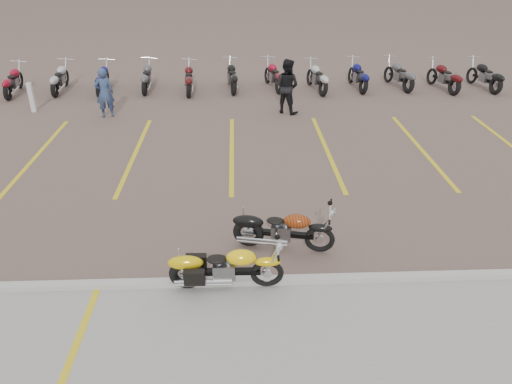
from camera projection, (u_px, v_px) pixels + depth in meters
ground at (231, 225)px, 10.51m from camera, size 100.00×100.00×0.00m
curb at (231, 282)px, 8.71m from camera, size 60.00×0.18×0.12m
parking_stripes at (232, 152)px, 14.05m from camera, size 38.00×5.50×0.01m
yellow_cruiser at (224, 268)px, 8.49m from camera, size 1.97×0.29×0.81m
flame_cruiser at (281, 231)px, 9.55m from camera, size 1.95×0.53×0.81m
person_a at (105, 93)px, 16.37m from camera, size 0.68×0.55×1.63m
person_b at (287, 86)px, 16.72m from camera, size 1.12×1.06×1.82m
bollard at (32, 97)px, 16.99m from camera, size 0.15×0.15×1.00m
bg_bike_row at (231, 77)px, 19.24m from camera, size 20.70×2.07×1.10m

